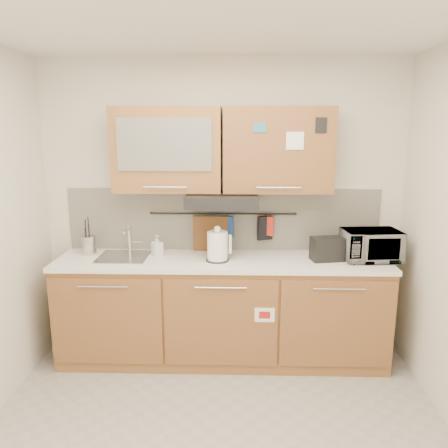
{
  "coord_description": "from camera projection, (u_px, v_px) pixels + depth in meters",
  "views": [
    {
      "loc": [
        0.11,
        -2.37,
        2.01
      ],
      "look_at": [
        0.02,
        1.05,
        1.25
      ],
      "focal_mm": 35.0,
      "sensor_mm": 36.0,
      "label": 1
    }
  ],
  "objects": [
    {
      "name": "ceiling",
      "position": [
        214.0,
        8.0,
        2.19
      ],
      "size": [
        3.2,
        3.2,
        0.0
      ],
      "primitive_type": "plane",
      "rotation": [
        3.14,
        0.0,
        0.0
      ],
      "color": "white",
      "rests_on": "wall_back"
    },
    {
      "name": "wall_back",
      "position": [
        223.0,
        208.0,
        3.94
      ],
      "size": [
        3.2,
        0.0,
        3.2
      ],
      "primitive_type": "plane",
      "rotation": [
        1.57,
        0.0,
        0.0
      ],
      "color": "silver",
      "rests_on": "ground"
    },
    {
      "name": "base_cabinet",
      "position": [
        222.0,
        315.0,
        3.83
      ],
      "size": [
        2.8,
        0.64,
        0.88
      ],
      "color": "#A06638",
      "rests_on": "floor"
    },
    {
      "name": "countertop",
      "position": [
        222.0,
        261.0,
        3.72
      ],
      "size": [
        2.82,
        0.62,
        0.04
      ],
      "primitive_type": "cube",
      "color": "white",
      "rests_on": "base_cabinet"
    },
    {
      "name": "backsplash",
      "position": [
        223.0,
        219.0,
        3.95
      ],
      "size": [
        2.8,
        0.02,
        0.56
      ],
      "primitive_type": "cube",
      "color": "silver",
      "rests_on": "countertop"
    },
    {
      "name": "upper_cabinets",
      "position": [
        222.0,
        150.0,
        3.65
      ],
      "size": [
        1.82,
        0.37,
        0.7
      ],
      "color": "#A06638",
      "rests_on": "wall_back"
    },
    {
      "name": "range_hood",
      "position": [
        222.0,
        200.0,
        3.67
      ],
      "size": [
        0.6,
        0.46,
        0.1
      ],
      "primitive_type": "cube",
      "color": "black",
      "rests_on": "upper_cabinets"
    },
    {
      "name": "sink",
      "position": [
        124.0,
        257.0,
        3.76
      ],
      "size": [
        0.42,
        0.4,
        0.26
      ],
      "color": "silver",
      "rests_on": "countertop"
    },
    {
      "name": "utensil_rail",
      "position": [
        223.0,
        214.0,
        3.9
      ],
      "size": [
        1.3,
        0.02,
        0.02
      ],
      "primitive_type": "cylinder",
      "rotation": [
        0.0,
        1.57,
        0.0
      ],
      "color": "black",
      "rests_on": "backsplash"
    },
    {
      "name": "utensil_crock",
      "position": [
        89.0,
        245.0,
        3.84
      ],
      "size": [
        0.14,
        0.14,
        0.33
      ],
      "rotation": [
        0.0,
        0.0,
        0.1
      ],
      "color": "#AFAFB4",
      "rests_on": "countertop"
    },
    {
      "name": "kettle",
      "position": [
        218.0,
        247.0,
        3.64
      ],
      "size": [
        0.23,
        0.22,
        0.3
      ],
      "rotation": [
        0.0,
        0.0,
        0.33
      ],
      "color": "white",
      "rests_on": "countertop"
    },
    {
      "name": "toaster",
      "position": [
        327.0,
        249.0,
        3.65
      ],
      "size": [
        0.28,
        0.2,
        0.2
      ],
      "rotation": [
        0.0,
        0.0,
        0.18
      ],
      "color": "black",
      "rests_on": "countertop"
    },
    {
      "name": "microwave",
      "position": [
        371.0,
        245.0,
        3.65
      ],
      "size": [
        0.49,
        0.36,
        0.26
      ],
      "primitive_type": "imported",
      "rotation": [
        0.0,
        0.0,
        0.1
      ],
      "color": "#999999",
      "rests_on": "countertop"
    },
    {
      "name": "soap_bottle",
      "position": [
        157.0,
        245.0,
        3.79
      ],
      "size": [
        0.11,
        0.11,
        0.18
      ],
      "primitive_type": "imported",
      "rotation": [
        0.0,
        0.0,
        0.63
      ],
      "color": "#999999",
      "rests_on": "countertop"
    },
    {
      "name": "cutting_board",
      "position": [
        212.0,
        239.0,
        3.93
      ],
      "size": [
        0.34,
        0.04,
        0.42
      ],
      "primitive_type": "cube",
      "rotation": [
        0.0,
        0.0,
        -0.03
      ],
      "color": "brown",
      "rests_on": "utensil_rail"
    },
    {
      "name": "oven_mitt",
      "position": [
        227.0,
        226.0,
        3.91
      ],
      "size": [
        0.11,
        0.07,
        0.19
      ],
      "primitive_type": "cube",
      "rotation": [
        0.0,
        0.0,
        -0.42
      ],
      "color": "#1F4591",
      "rests_on": "utensil_rail"
    },
    {
      "name": "dark_pouch",
      "position": [
        265.0,
        228.0,
        3.9
      ],
      "size": [
        0.14,
        0.09,
        0.21
      ],
      "primitive_type": "cube",
      "rotation": [
        0.0,
        0.0,
        0.38
      ],
      "color": "black",
      "rests_on": "utensil_rail"
    },
    {
      "name": "pot_holder",
      "position": [
        266.0,
        226.0,
        3.9
      ],
      "size": [
        0.14,
        0.07,
        0.17
      ],
      "primitive_type": "cube",
      "rotation": [
        0.0,
        0.0,
        -0.37
      ],
      "color": "red",
      "rests_on": "utensil_rail"
    }
  ]
}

